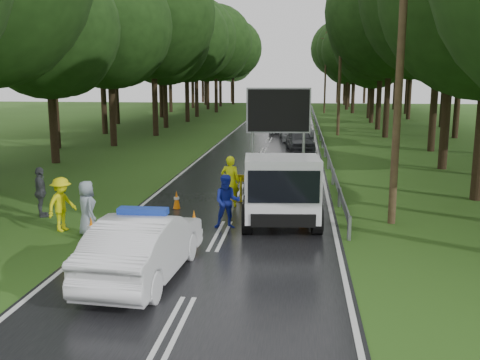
# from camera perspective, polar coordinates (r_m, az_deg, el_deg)

# --- Properties ---
(ground) EXTENTS (160.00, 160.00, 0.00)m
(ground) POSITION_cam_1_polar(r_m,az_deg,el_deg) (15.71, -2.11, -5.99)
(ground) COLOR #2A4B15
(ground) RESTS_ON ground
(road) EXTENTS (7.00, 140.00, 0.02)m
(road) POSITION_cam_1_polar(r_m,az_deg,el_deg) (45.14, 3.58, 5.16)
(road) COLOR black
(road) RESTS_ON ground
(guardrail) EXTENTS (0.12, 60.06, 0.70)m
(guardrail) POSITION_cam_1_polar(r_m,az_deg,el_deg) (44.73, 8.33, 5.70)
(guardrail) COLOR gray
(guardrail) RESTS_ON ground
(utility_pole_near) EXTENTS (1.40, 0.24, 10.00)m
(utility_pole_near) POSITION_cam_1_polar(r_m,az_deg,el_deg) (17.11, 16.74, 12.14)
(utility_pole_near) COLOR #3F2B1D
(utility_pole_near) RESTS_ON ground
(utility_pole_mid) EXTENTS (1.40, 0.24, 10.00)m
(utility_pole_mid) POSITION_cam_1_polar(r_m,az_deg,el_deg) (42.96, 10.61, 11.45)
(utility_pole_mid) COLOR #3F2B1D
(utility_pole_mid) RESTS_ON ground
(utility_pole_far) EXTENTS (1.40, 0.24, 10.00)m
(utility_pole_far) POSITION_cam_1_polar(r_m,az_deg,el_deg) (68.92, 9.09, 11.26)
(utility_pole_far) COLOR #3F2B1D
(utility_pole_far) RESTS_ON ground
(police_sedan) EXTENTS (1.90, 4.68, 1.66)m
(police_sedan) POSITION_cam_1_polar(r_m,az_deg,el_deg) (12.53, -10.18, -6.97)
(police_sedan) COLOR white
(police_sedan) RESTS_ON ground
(work_truck) EXTENTS (2.76, 5.41, 4.16)m
(work_truck) POSITION_cam_1_polar(r_m,az_deg,el_deg) (17.07, 4.25, -0.72)
(work_truck) COLOR gray
(work_truck) RESTS_ON ground
(barrier) EXTENTS (2.35, 1.00, 1.04)m
(barrier) POSITION_cam_1_polar(r_m,az_deg,el_deg) (19.29, 1.99, -0.37)
(barrier) COLOR yellow
(barrier) RESTS_ON ground
(officer) EXTENTS (0.69, 0.48, 1.83)m
(officer) POSITION_cam_1_polar(r_m,az_deg,el_deg) (18.98, -1.05, -0.16)
(officer) COLOR #E3F90D
(officer) RESTS_ON ground
(civilian) EXTENTS (0.88, 0.73, 1.67)m
(civilian) POSITION_cam_1_polar(r_m,az_deg,el_deg) (16.29, -1.38, -2.33)
(civilian) COLOR #1B2BAF
(civilian) RESTS_ON ground
(bystander_left) EXTENTS (0.94, 1.21, 1.64)m
(bystander_left) POSITION_cam_1_polar(r_m,az_deg,el_deg) (16.87, -18.48, -2.48)
(bystander_left) COLOR #F0EB0D
(bystander_left) RESTS_ON ground
(bystander_mid) EXTENTS (0.84, 1.05, 1.67)m
(bystander_mid) POSITION_cam_1_polar(r_m,az_deg,el_deg) (18.80, -20.49, -1.22)
(bystander_mid) COLOR #414449
(bystander_mid) RESTS_ON ground
(bystander_right) EXTENTS (0.90, 0.94, 1.63)m
(bystander_right) POSITION_cam_1_polar(r_m,az_deg,el_deg) (16.20, -16.01, -2.91)
(bystander_right) COLOR #8593A0
(bystander_right) RESTS_ON ground
(queue_car_first) EXTENTS (2.04, 4.05, 1.32)m
(queue_car_first) POSITION_cam_1_polar(r_m,az_deg,el_deg) (33.79, 6.40, 4.26)
(queue_car_first) COLOR #3A3C41
(queue_car_first) RESTS_ON ground
(queue_car_second) EXTENTS (2.79, 5.79, 1.63)m
(queue_car_second) POSITION_cam_1_polar(r_m,az_deg,el_deg) (39.74, 5.96, 5.49)
(queue_car_second) COLOR #A9ADB2
(queue_car_second) RESTS_ON ground
(queue_car_third) EXTENTS (2.50, 4.96, 1.35)m
(queue_car_third) POSITION_cam_1_polar(r_m,az_deg,el_deg) (45.75, 4.74, 6.05)
(queue_car_third) COLOR black
(queue_car_third) RESTS_ON ground
(queue_car_fourth) EXTENTS (1.69, 4.39, 1.43)m
(queue_car_fourth) POSITION_cam_1_polar(r_m,az_deg,el_deg) (52.65, 5.69, 6.72)
(queue_car_fourth) COLOR #43464B
(queue_car_fourth) RESTS_ON ground
(cone_near_left) EXTENTS (0.35, 0.35, 0.74)m
(cone_near_left) POSITION_cam_1_polar(r_m,az_deg,el_deg) (15.59, -15.56, -5.15)
(cone_near_left) COLOR black
(cone_near_left) RESTS_ON ground
(cone_center) EXTENTS (0.36, 0.36, 0.77)m
(cone_center) POSITION_cam_1_polar(r_m,az_deg,el_deg) (15.74, -4.92, -4.58)
(cone_center) COLOR black
(cone_center) RESTS_ON ground
(cone_far) EXTENTS (0.35, 0.35, 0.75)m
(cone_far) POSITION_cam_1_polar(r_m,az_deg,el_deg) (17.88, 3.45, -2.69)
(cone_far) COLOR black
(cone_far) RESTS_ON ground
(cone_left_mid) EXTENTS (0.31, 0.31, 0.67)m
(cone_left_mid) POSITION_cam_1_polar(r_m,az_deg,el_deg) (18.85, -6.78, -2.16)
(cone_left_mid) COLOR black
(cone_left_mid) RESTS_ON ground
(cone_right) EXTENTS (0.37, 0.37, 0.79)m
(cone_right) POSITION_cam_1_polar(r_m,az_deg,el_deg) (16.89, 6.74, -3.50)
(cone_right) COLOR black
(cone_right) RESTS_ON ground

